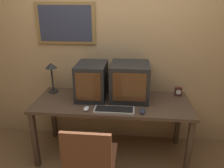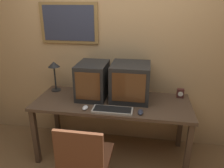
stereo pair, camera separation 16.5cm
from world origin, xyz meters
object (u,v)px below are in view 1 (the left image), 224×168
at_px(monitor_right, 130,81).
at_px(keyboard_main, 114,110).
at_px(desk_clock, 178,91).
at_px(monitor_left, 92,81).
at_px(desk_lamp, 51,70).
at_px(mouse_near_keyboard, 142,111).
at_px(mouse_far_corner, 86,109).

relative_size(monitor_right, keyboard_main, 1.05).
height_order(monitor_right, keyboard_main, monitor_right).
bearing_deg(desk_clock, monitor_right, -168.35).
xyz_separation_m(monitor_left, monitor_right, (0.45, 0.02, 0.00)).
bearing_deg(keyboard_main, monitor_left, 131.53).
bearing_deg(desk_lamp, mouse_near_keyboard, -21.86).
height_order(monitor_left, keyboard_main, monitor_left).
relative_size(monitor_right, desk_lamp, 1.17).
xyz_separation_m(monitor_right, desk_clock, (0.60, 0.12, -0.16)).
height_order(mouse_far_corner, desk_clock, desk_clock).
height_order(monitor_right, desk_clock, monitor_right).
height_order(keyboard_main, desk_clock, desk_clock).
distance_m(desk_clock, desk_lamp, 1.60).
bearing_deg(desk_clock, keyboard_main, -147.27).
bearing_deg(monitor_left, monitor_right, 2.97).
relative_size(monitor_left, keyboard_main, 1.05).
xyz_separation_m(mouse_near_keyboard, desk_lamp, (-1.13, 0.45, 0.28)).
xyz_separation_m(keyboard_main, mouse_far_corner, (-0.30, -0.00, 0.00)).
xyz_separation_m(desk_clock, desk_lamp, (-1.58, -0.03, 0.24)).
height_order(desk_clock, desk_lamp, desk_lamp).
distance_m(monitor_left, mouse_far_corner, 0.39).
distance_m(monitor_right, mouse_near_keyboard, 0.44).
height_order(monitor_left, desk_clock, monitor_left).
bearing_deg(keyboard_main, desk_clock, 32.73).
bearing_deg(desk_clock, desk_lamp, -178.74).
distance_m(mouse_far_corner, desk_lamp, 0.75).
relative_size(keyboard_main, mouse_near_keyboard, 3.64).
bearing_deg(mouse_far_corner, desk_clock, 24.82).
bearing_deg(monitor_right, keyboard_main, -112.96).
bearing_deg(desk_lamp, monitor_right, -5.19).
height_order(mouse_near_keyboard, desk_lamp, desk_lamp).
bearing_deg(monitor_left, desk_clock, 7.97).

